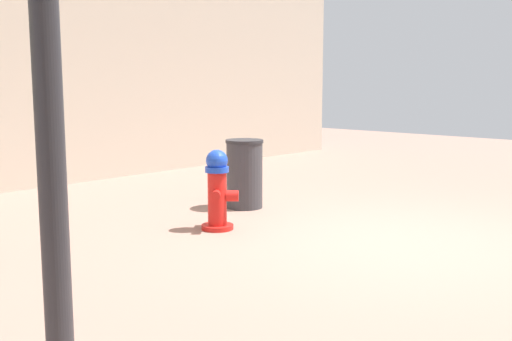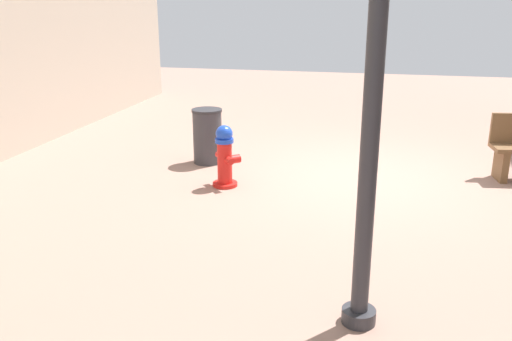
% 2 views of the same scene
% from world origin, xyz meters
% --- Properties ---
extents(ground_plane, '(23.40, 23.40, 0.00)m').
position_xyz_m(ground_plane, '(0.00, 0.00, 0.00)').
color(ground_plane, '#9E7A6B').
extents(fire_hydrant, '(0.39, 0.39, 0.87)m').
position_xyz_m(fire_hydrant, '(1.81, 0.79, 0.44)').
color(fire_hydrant, red).
rests_on(fire_hydrant, ground_plane).
extents(trash_bin, '(0.48, 0.48, 0.87)m').
position_xyz_m(trash_bin, '(2.40, -0.25, 0.44)').
color(trash_bin, '#38383D').
rests_on(trash_bin, ground_plane).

